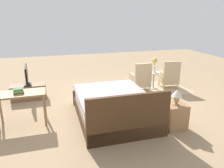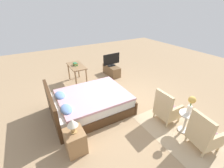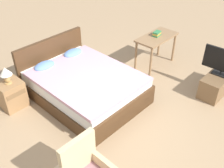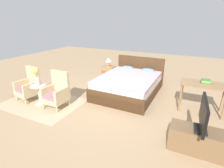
{
  "view_description": "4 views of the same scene",
  "coord_description": "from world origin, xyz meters",
  "px_view_note": "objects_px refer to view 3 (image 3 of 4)",
  "views": [
    {
      "loc": [
        1.53,
        5.33,
        2.33
      ],
      "look_at": [
        -0.05,
        0.1,
        0.59
      ],
      "focal_mm": 35.0,
      "sensor_mm": 36.0,
      "label": 1
    },
    {
      "loc": [
        -3.29,
        2.13,
        2.85
      ],
      "look_at": [
        0.1,
        0.16,
        0.75
      ],
      "focal_mm": 24.0,
      "sensor_mm": 36.0,
      "label": 2
    },
    {
      "loc": [
        -2.55,
        -2.35,
        3.3
      ],
      "look_at": [
        0.06,
        0.06,
        0.77
      ],
      "focal_mm": 42.0,
      "sensor_mm": 36.0,
      "label": 3
    },
    {
      "loc": [
        1.86,
        -3.86,
        2.18
      ],
      "look_at": [
        0.03,
        -0.09,
        0.62
      ],
      "focal_mm": 28.0,
      "sensor_mm": 36.0,
      "label": 4
    }
  ],
  "objects_px": {
    "bed": "(83,85)",
    "nightstand": "(12,95)",
    "table_lamp": "(6,73)",
    "tv_stand": "(218,83)",
    "tv_flatscreen": "(224,62)",
    "vanity_desk": "(156,41)",
    "book_stack": "(157,34)"
  },
  "relations": [
    {
      "from": "vanity_desk",
      "to": "book_stack",
      "type": "height_order",
      "value": "book_stack"
    },
    {
      "from": "tv_stand",
      "to": "tv_flatscreen",
      "type": "distance_m",
      "value": 0.5
    },
    {
      "from": "bed",
      "to": "table_lamp",
      "type": "bearing_deg",
      "value": 144.91
    },
    {
      "from": "vanity_desk",
      "to": "tv_stand",
      "type": "bearing_deg",
      "value": -90.93
    },
    {
      "from": "nightstand",
      "to": "tv_flatscreen",
      "type": "relative_size",
      "value": 0.68
    },
    {
      "from": "bed",
      "to": "nightstand",
      "type": "xyz_separation_m",
      "value": [
        -1.11,
        0.78,
        -0.03
      ]
    },
    {
      "from": "bed",
      "to": "vanity_desk",
      "type": "distance_m",
      "value": 2.05
    },
    {
      "from": "vanity_desk",
      "to": "tv_flatscreen",
      "type": "bearing_deg",
      "value": -90.85
    },
    {
      "from": "table_lamp",
      "to": "book_stack",
      "type": "height_order",
      "value": "table_lamp"
    },
    {
      "from": "bed",
      "to": "tv_stand",
      "type": "bearing_deg",
      "value": -43.84
    },
    {
      "from": "table_lamp",
      "to": "tv_flatscreen",
      "type": "height_order",
      "value": "tv_flatscreen"
    },
    {
      "from": "bed",
      "to": "tv_stand",
      "type": "distance_m",
      "value": 2.73
    },
    {
      "from": "table_lamp",
      "to": "tv_flatscreen",
      "type": "xyz_separation_m",
      "value": [
        3.08,
        -2.67,
        -0.04
      ]
    },
    {
      "from": "table_lamp",
      "to": "vanity_desk",
      "type": "bearing_deg",
      "value": -19.48
    },
    {
      "from": "nightstand",
      "to": "bed",
      "type": "bearing_deg",
      "value": -35.07
    },
    {
      "from": "book_stack",
      "to": "table_lamp",
      "type": "bearing_deg",
      "value": 161.08
    },
    {
      "from": "tv_stand",
      "to": "tv_flatscreen",
      "type": "relative_size",
      "value": 1.2
    },
    {
      "from": "nightstand",
      "to": "tv_flatscreen",
      "type": "xyz_separation_m",
      "value": [
        3.08,
        -2.67,
        0.44
      ]
    },
    {
      "from": "tv_flatscreen",
      "to": "vanity_desk",
      "type": "height_order",
      "value": "tv_flatscreen"
    },
    {
      "from": "tv_flatscreen",
      "to": "vanity_desk",
      "type": "bearing_deg",
      "value": 89.15
    },
    {
      "from": "table_lamp",
      "to": "nightstand",
      "type": "bearing_deg",
      "value": -90.0
    },
    {
      "from": "tv_flatscreen",
      "to": "nightstand",
      "type": "bearing_deg",
      "value": 139.09
    },
    {
      "from": "bed",
      "to": "book_stack",
      "type": "distance_m",
      "value": 2.1
    },
    {
      "from": "table_lamp",
      "to": "book_stack",
      "type": "relative_size",
      "value": 1.42
    },
    {
      "from": "vanity_desk",
      "to": "table_lamp",
      "type": "bearing_deg",
      "value": 160.52
    },
    {
      "from": "tv_stand",
      "to": "tv_flatscreen",
      "type": "height_order",
      "value": "tv_flatscreen"
    },
    {
      "from": "vanity_desk",
      "to": "book_stack",
      "type": "distance_m",
      "value": 0.16
    },
    {
      "from": "table_lamp",
      "to": "book_stack",
      "type": "distance_m",
      "value": 3.31
    },
    {
      "from": "nightstand",
      "to": "table_lamp",
      "type": "height_order",
      "value": "table_lamp"
    },
    {
      "from": "bed",
      "to": "tv_stand",
      "type": "relative_size",
      "value": 2.3
    },
    {
      "from": "table_lamp",
      "to": "tv_stand",
      "type": "xyz_separation_m",
      "value": [
        3.08,
        -2.67,
        -0.54
      ]
    },
    {
      "from": "bed",
      "to": "tv_flatscreen",
      "type": "height_order",
      "value": "tv_flatscreen"
    }
  ]
}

